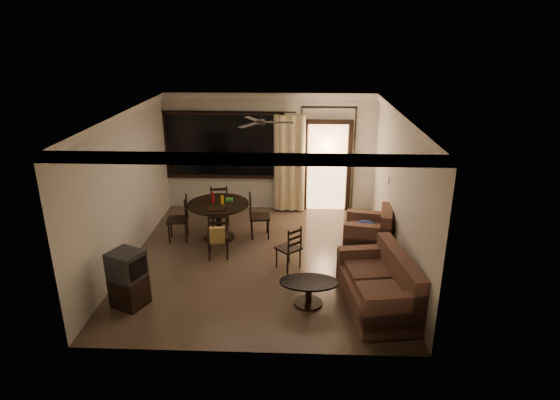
{
  "coord_description": "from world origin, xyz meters",
  "views": [
    {
      "loc": [
        0.67,
        -8.02,
        4.19
      ],
      "look_at": [
        0.33,
        0.2,
        1.15
      ],
      "focal_mm": 30.0,
      "sensor_mm": 36.0,
      "label": 1
    }
  ],
  "objects_px": {
    "dining_chair_west": "(179,227)",
    "dining_chair_south": "(218,242)",
    "sofa": "(381,288)",
    "tv_cabinet": "(128,279)",
    "dining_table": "(219,211)",
    "dining_chair_east": "(259,224)",
    "side_chair": "(289,256)",
    "armchair": "(370,234)",
    "coffee_table": "(309,289)",
    "dining_chair_north": "(220,212)"
  },
  "relations": [
    {
      "from": "tv_cabinet",
      "to": "side_chair",
      "type": "height_order",
      "value": "tv_cabinet"
    },
    {
      "from": "dining_chair_south",
      "to": "sofa",
      "type": "distance_m",
      "value": 3.3
    },
    {
      "from": "dining_chair_west",
      "to": "tv_cabinet",
      "type": "xyz_separation_m",
      "value": [
        -0.19,
        -2.47,
        0.19
      ]
    },
    {
      "from": "dining_table",
      "to": "coffee_table",
      "type": "height_order",
      "value": "dining_table"
    },
    {
      "from": "coffee_table",
      "to": "dining_chair_north",
      "type": "bearing_deg",
      "value": 121.08
    },
    {
      "from": "dining_chair_east",
      "to": "armchair",
      "type": "distance_m",
      "value": 2.33
    },
    {
      "from": "dining_table",
      "to": "dining_chair_west",
      "type": "distance_m",
      "value": 0.9
    },
    {
      "from": "sofa",
      "to": "armchair",
      "type": "relative_size",
      "value": 1.75
    },
    {
      "from": "dining_chair_west",
      "to": "side_chair",
      "type": "height_order",
      "value": "dining_chair_west"
    },
    {
      "from": "dining_chair_north",
      "to": "tv_cabinet",
      "type": "distance_m",
      "value": 3.49
    },
    {
      "from": "dining_table",
      "to": "armchair",
      "type": "relative_size",
      "value": 1.22
    },
    {
      "from": "armchair",
      "to": "coffee_table",
      "type": "height_order",
      "value": "armchair"
    },
    {
      "from": "side_chair",
      "to": "sofa",
      "type": "bearing_deg",
      "value": 96.16
    },
    {
      "from": "dining_chair_south",
      "to": "side_chair",
      "type": "bearing_deg",
      "value": -24.62
    },
    {
      "from": "armchair",
      "to": "tv_cabinet",
      "type": "bearing_deg",
      "value": -142.06
    },
    {
      "from": "tv_cabinet",
      "to": "armchair",
      "type": "height_order",
      "value": "tv_cabinet"
    },
    {
      "from": "dining_chair_east",
      "to": "dining_chair_north",
      "type": "relative_size",
      "value": 1.0
    },
    {
      "from": "sofa",
      "to": "dining_chair_east",
      "type": "bearing_deg",
      "value": 120.2
    },
    {
      "from": "dining_table",
      "to": "sofa",
      "type": "height_order",
      "value": "dining_table"
    },
    {
      "from": "dining_chair_east",
      "to": "tv_cabinet",
      "type": "distance_m",
      "value": 3.27
    },
    {
      "from": "coffee_table",
      "to": "side_chair",
      "type": "height_order",
      "value": "side_chair"
    },
    {
      "from": "dining_chair_east",
      "to": "side_chair",
      "type": "relative_size",
      "value": 1.12
    },
    {
      "from": "tv_cabinet",
      "to": "armchair",
      "type": "bearing_deg",
      "value": 51.76
    },
    {
      "from": "sofa",
      "to": "side_chair",
      "type": "height_order",
      "value": "sofa"
    },
    {
      "from": "dining_chair_east",
      "to": "tv_cabinet",
      "type": "height_order",
      "value": "dining_chair_east"
    },
    {
      "from": "dining_chair_east",
      "to": "sofa",
      "type": "height_order",
      "value": "dining_chair_east"
    },
    {
      "from": "tv_cabinet",
      "to": "side_chair",
      "type": "distance_m",
      "value": 2.84
    },
    {
      "from": "dining_table",
      "to": "dining_chair_north",
      "type": "height_order",
      "value": "dining_table"
    },
    {
      "from": "dining_table",
      "to": "dining_chair_south",
      "type": "height_order",
      "value": "dining_table"
    },
    {
      "from": "dining_chair_west",
      "to": "armchair",
      "type": "xyz_separation_m",
      "value": [
        3.91,
        -0.37,
        0.09
      ]
    },
    {
      "from": "dining_chair_south",
      "to": "dining_chair_east",
      "type": "bearing_deg",
      "value": 45.7
    },
    {
      "from": "dining_table",
      "to": "dining_chair_north",
      "type": "distance_m",
      "value": 0.85
    },
    {
      "from": "dining_chair_north",
      "to": "dining_chair_west",
      "type": "bearing_deg",
      "value": 43.24
    },
    {
      "from": "tv_cabinet",
      "to": "armchair",
      "type": "distance_m",
      "value": 4.6
    },
    {
      "from": "dining_table",
      "to": "side_chair",
      "type": "xyz_separation_m",
      "value": [
        1.49,
        -1.26,
        -0.37
      ]
    },
    {
      "from": "sofa",
      "to": "dining_table",
      "type": "bearing_deg",
      "value": 130.8
    },
    {
      "from": "dining_table",
      "to": "dining_chair_south",
      "type": "bearing_deg",
      "value": -82.21
    },
    {
      "from": "dining_table",
      "to": "armchair",
      "type": "distance_m",
      "value": 3.13
    },
    {
      "from": "dining_chair_west",
      "to": "coffee_table",
      "type": "distance_m",
      "value": 3.54
    },
    {
      "from": "dining_chair_south",
      "to": "sofa",
      "type": "xyz_separation_m",
      "value": [
        2.84,
        -1.67,
        0.06
      ]
    },
    {
      "from": "sofa",
      "to": "tv_cabinet",
      "type": "bearing_deg",
      "value": 172.17
    },
    {
      "from": "dining_chair_west",
      "to": "sofa",
      "type": "relative_size",
      "value": 0.52
    },
    {
      "from": "dining_chair_west",
      "to": "dining_chair_east",
      "type": "bearing_deg",
      "value": 90.0
    },
    {
      "from": "dining_table",
      "to": "dining_chair_west",
      "type": "relative_size",
      "value": 1.32
    },
    {
      "from": "dining_chair_west",
      "to": "dining_chair_south",
      "type": "bearing_deg",
      "value": 44.3
    },
    {
      "from": "tv_cabinet",
      "to": "dining_table",
      "type": "bearing_deg",
      "value": 93.18
    },
    {
      "from": "dining_chair_south",
      "to": "dining_chair_north",
      "type": "distance_m",
      "value": 1.64
    },
    {
      "from": "dining_chair_west",
      "to": "dining_chair_south",
      "type": "height_order",
      "value": "same"
    },
    {
      "from": "armchair",
      "to": "dining_chair_east",
      "type": "bearing_deg",
      "value": 175.82
    },
    {
      "from": "sofa",
      "to": "armchair",
      "type": "height_order",
      "value": "sofa"
    }
  ]
}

